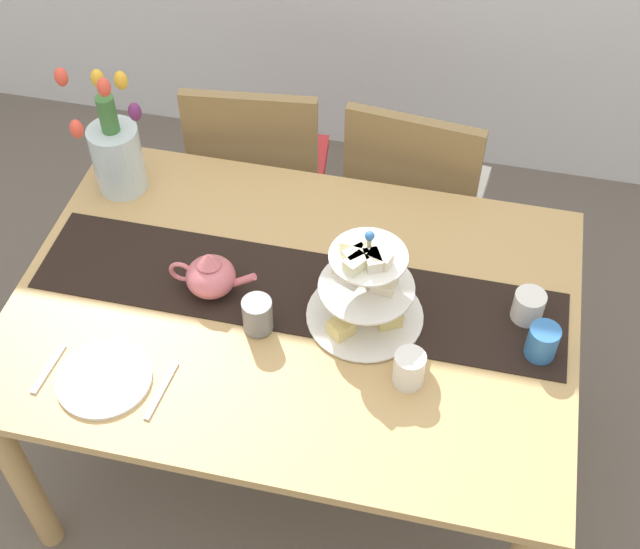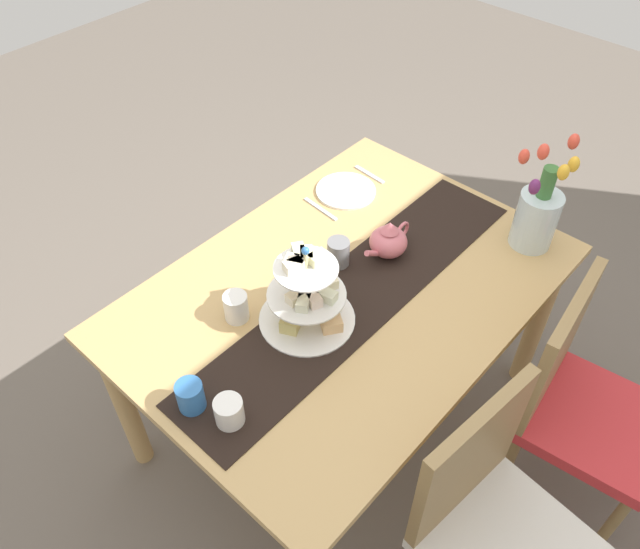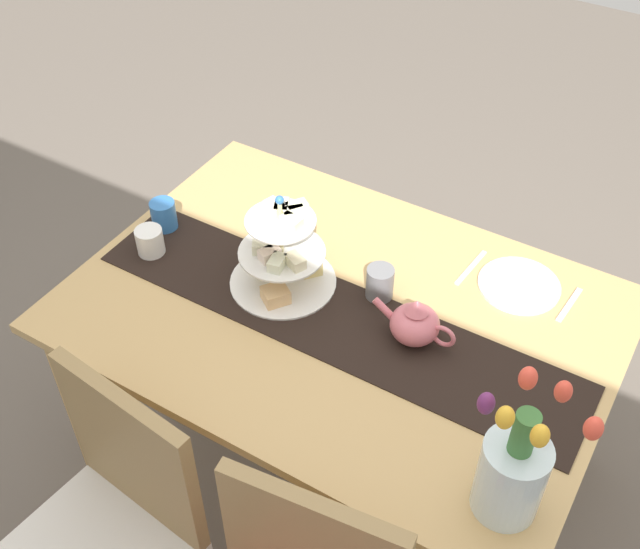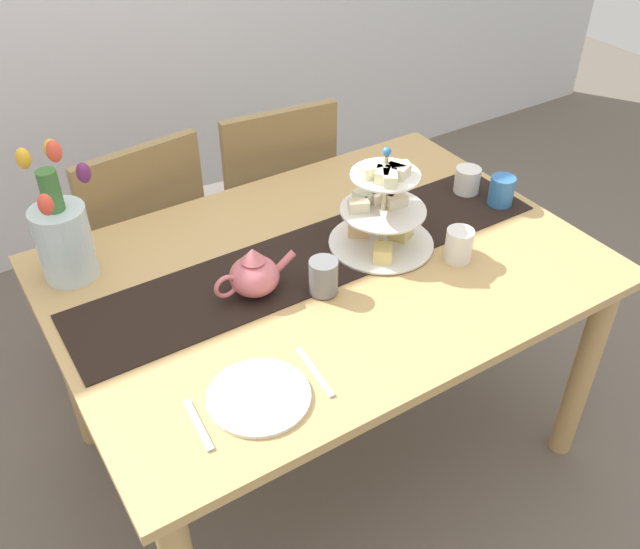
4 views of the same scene
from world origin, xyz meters
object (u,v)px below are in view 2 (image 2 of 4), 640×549
dining_table (345,309)px  knife_left (321,209)px  fork_left (370,174)px  teapot (389,241)px  mug_grey (338,252)px  chair_left (579,399)px  mug_orange (191,396)px  mug_white_text (236,307)px  tiered_cake_stand (307,297)px  cream_jug (229,412)px  tulip_vase (538,213)px  chair_right (492,519)px  dinner_plate_left (346,191)px

dining_table → knife_left: knife_left is taller
fork_left → teapot: bearing=46.6°
dining_table → mug_grey: (-0.07, -0.09, 0.16)m
chair_left → mug_orange: bearing=-39.2°
chair_left → mug_grey: chair_left is taller
mug_grey → mug_white_text: bearing=-11.0°
dining_table → chair_left: (-0.31, 0.74, -0.14)m
fork_left → mug_orange: bearing=14.9°
chair_left → mug_white_text: 1.15m
mug_grey → knife_left: bearing=-126.3°
dining_table → fork_left: bearing=-148.2°
mug_orange → dining_table: bearing=178.0°
dining_table → knife_left: 0.42m
dining_table → fork_left: (-0.53, -0.33, 0.11)m
chair_left → tiered_cake_stand: size_ratio=2.99×
cream_jug → mug_grey: (-0.66, -0.18, 0.01)m
dining_table → teapot: (-0.22, 0.00, 0.16)m
dining_table → chair_left: 0.81m
mug_grey → teapot: bearing=148.4°
knife_left → mug_orange: (0.87, 0.31, 0.04)m
tulip_vase → mug_white_text: (0.92, -0.50, -0.08)m
chair_left → fork_left: bearing=-101.9°
dining_table → chair_right: 0.79m
tiered_cake_stand → knife_left: (-0.43, -0.33, -0.10)m
mug_orange → teapot: bearing=178.6°
tiered_cake_stand → teapot: size_ratio=1.28×
chair_right → mug_grey: bearing=-109.5°
dinner_plate_left → tiered_cake_stand: bearing=30.1°
chair_left → mug_orange: (0.93, -0.76, 0.29)m
dining_table → chair_right: size_ratio=1.60×
cream_jug → knife_left: cream_jug is taller
chair_right → tiered_cake_stand: bearing=-93.2°
fork_left → chair_right: bearing=54.6°
tiered_cake_stand → tulip_vase: tulip_vase is taller
dining_table → tulip_vase: bearing=150.9°
teapot → knife_left: (-0.02, -0.33, -0.06)m
chair_left → cream_jug: chair_left is taller
cream_jug → mug_orange: size_ratio=0.89×
teapot → chair_right: bearing=58.9°
dining_table → cream_jug: (0.59, 0.09, 0.15)m
knife_left → mug_white_text: 0.59m
chair_left → tiered_cake_stand: tiered_cake_stand is taller
tiered_cake_stand → dinner_plate_left: (-0.57, -0.33, -0.10)m
tulip_vase → cream_jug: (1.19, -0.24, -0.09)m
tiered_cake_stand → teapot: 0.41m
teapot → tulip_vase: (-0.38, 0.33, 0.07)m
tulip_vase → chair_right: bearing=26.2°
tiered_cake_stand → mug_orange: (0.44, -0.02, -0.06)m
chair_right → mug_white_text: size_ratio=9.58×
tiered_cake_stand → knife_left: tiered_cake_stand is taller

